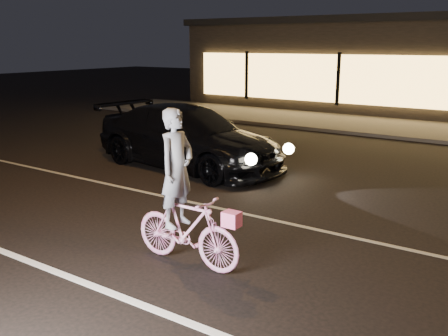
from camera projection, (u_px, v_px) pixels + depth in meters
The scene contains 6 objects.
ground at pixel (242, 270), 6.94m from camera, with size 90.00×90.00×0.00m, color black.
lane_stripe_near at pixel (173, 317), 5.73m from camera, with size 60.00×0.12×0.01m, color silver.
lane_stripe_far at pixel (304, 227), 8.55m from camera, with size 60.00×0.10×0.01m, color gray.
sidewalk at pixel (439, 132), 17.38m from camera, with size 30.00×4.00×0.12m, color #383533.
cyclist at pixel (184, 211), 6.95m from camera, with size 1.76×0.61×2.22m.
sedan at pixel (188, 137), 12.52m from camera, with size 5.53×2.76×1.54m.
Camera 1 is at (3.36, -5.44, 3.06)m, focal length 40.00 mm.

